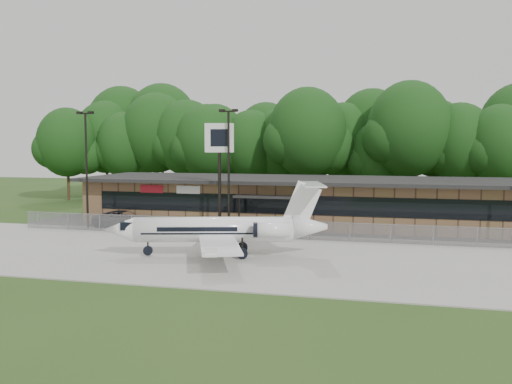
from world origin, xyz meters
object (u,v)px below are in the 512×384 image
(terminal, at_px, (304,201))
(pole_sign, at_px, (219,149))
(suv, at_px, (124,219))
(business_jet, at_px, (222,230))

(terminal, bearing_deg, pole_sign, -129.47)
(pole_sign, bearing_deg, terminal, 39.57)
(terminal, bearing_deg, suv, -156.95)
(suv, bearing_deg, business_jet, -125.66)
(business_jet, height_order, suv, business_jet)
(terminal, relative_size, business_jet, 2.79)
(terminal, relative_size, pole_sign, 4.50)
(business_jet, bearing_deg, suv, 125.17)
(business_jet, bearing_deg, terminal, 65.29)
(pole_sign, bearing_deg, business_jet, -81.81)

